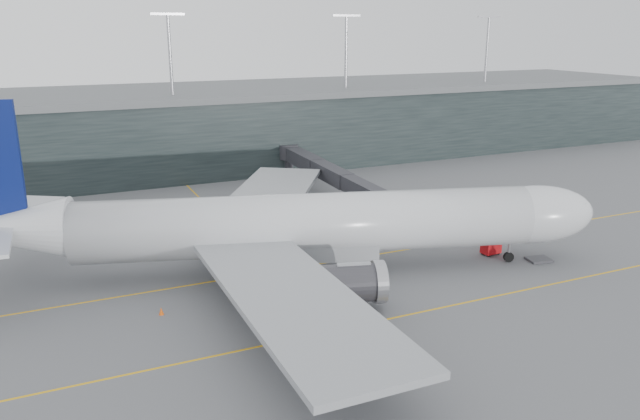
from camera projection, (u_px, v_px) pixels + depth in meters
name	position (u px, v px, depth m)	size (l,w,h in m)	color
ground	(222.00, 266.00, 73.11)	(320.00, 320.00, 0.00)	#59595E
taxiline_a	(232.00, 278.00, 69.61)	(160.00, 0.25, 0.02)	gold
taxiline_b	(283.00, 341.00, 55.61)	(160.00, 0.25, 0.02)	gold
taxiline_lead_main	(218.00, 216.00, 92.58)	(0.25, 60.00, 0.02)	gold
terminal	(139.00, 130.00, 121.70)	(240.00, 36.00, 29.00)	black
main_aircraft	(303.00, 226.00, 69.70)	(70.48, 64.80, 20.12)	silver
jet_bridge	(325.00, 172.00, 101.17)	(4.11, 42.61, 5.87)	#2C2B30
gse_cart	(491.00, 248.00, 76.77)	(2.39, 1.65, 1.55)	red
baggage_dolly	(539.00, 260.00, 74.81)	(2.73, 2.18, 0.27)	#36353A
uld_a	(165.00, 236.00, 80.49)	(2.53, 2.29, 1.88)	#36353A
uld_b	(174.00, 234.00, 81.70)	(2.36, 2.13, 1.76)	#36353A
uld_c	(200.00, 235.00, 81.20)	(2.07, 1.72, 1.75)	#36353A
cone_nose	(477.00, 238.00, 81.84)	(0.48, 0.48, 0.76)	orange
cone_wing_stbd	(372.00, 312.00, 60.62)	(0.42, 0.42, 0.67)	#D9460C
cone_wing_port	(254.00, 225.00, 87.39)	(0.41, 0.41, 0.66)	#CA6E0B
cone_tail	(161.00, 311.00, 60.72)	(0.48, 0.48, 0.76)	#E3510C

